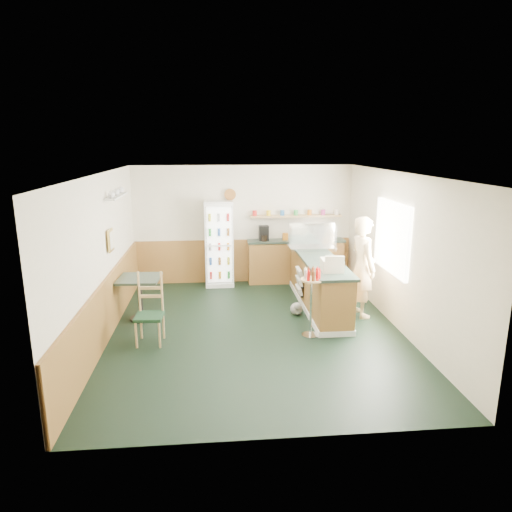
{
  "coord_description": "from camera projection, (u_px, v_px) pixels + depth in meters",
  "views": [
    {
      "loc": [
        -0.67,
        -7.36,
        3.16
      ],
      "look_at": [
        0.07,
        0.6,
        1.19
      ],
      "focal_mm": 32.0,
      "sensor_mm": 36.0,
      "label": 1
    }
  ],
  "objects": [
    {
      "name": "shopkeeper",
      "position": [
        363.0,
        267.0,
        8.44
      ],
      "size": [
        0.55,
        0.7,
        1.89
      ],
      "primitive_type": "imported",
      "rotation": [
        0.0,
        0.0,
        1.74
      ],
      "color": "tan",
      "rests_on": "ground"
    },
    {
      "name": "cash_register",
      "position": [
        332.0,
        265.0,
        7.9
      ],
      "size": [
        0.39,
        0.41,
        0.21
      ],
      "primitive_type": "cube",
      "rotation": [
        0.0,
        0.0,
        -0.07
      ],
      "color": "beige",
      "rests_on": "service_counter"
    },
    {
      "name": "cafe_table",
      "position": [
        140.0,
        290.0,
        8.3
      ],
      "size": [
        0.77,
        0.77,
        0.81
      ],
      "rotation": [
        0.0,
        0.0,
        -0.05
      ],
      "color": "black",
      "rests_on": "ground"
    },
    {
      "name": "newspaper_rack",
      "position": [
        299.0,
        282.0,
        9.07
      ],
      "size": [
        0.09,
        0.45,
        0.53
      ],
      "color": "black",
      "rests_on": "ground"
    },
    {
      "name": "back_counter",
      "position": [
        295.0,
        259.0,
        10.62
      ],
      "size": [
        2.24,
        0.42,
        1.69
      ],
      "color": "#986431",
      "rests_on": "ground"
    },
    {
      "name": "dog_doorstop",
      "position": [
        297.0,
        308.0,
        8.63
      ],
      "size": [
        0.23,
        0.3,
        0.28
      ],
      "rotation": [
        0.0,
        0.0,
        -0.27
      ],
      "color": "gray",
      "rests_on": "ground"
    },
    {
      "name": "display_case",
      "position": [
        312.0,
        237.0,
        9.49
      ],
      "size": [
        0.95,
        0.5,
        0.54
      ],
      "color": "silver",
      "rests_on": "service_counter"
    },
    {
      "name": "ground",
      "position": [
        255.0,
        331.0,
        7.93
      ],
      "size": [
        6.0,
        6.0,
        0.0
      ],
      "primitive_type": "plane",
      "color": "black",
      "rests_on": "ground"
    },
    {
      "name": "service_counter",
      "position": [
        318.0,
        285.0,
        8.98
      ],
      "size": [
        0.68,
        3.01,
        1.01
      ],
      "color": "#986431",
      "rests_on": "ground"
    },
    {
      "name": "cafe_chair",
      "position": [
        150.0,
        306.0,
        7.39
      ],
      "size": [
        0.46,
        0.46,
        1.16
      ],
      "rotation": [
        0.0,
        0.0,
        -0.07
      ],
      "color": "#15301D",
      "rests_on": "ground"
    },
    {
      "name": "room_envelope",
      "position": [
        239.0,
        237.0,
        8.25
      ],
      "size": [
        5.04,
        6.02,
        2.72
      ],
      "color": "beige",
      "rests_on": "ground"
    },
    {
      "name": "condiment_stand",
      "position": [
        311.0,
        291.0,
        7.54
      ],
      "size": [
        0.37,
        0.37,
        1.17
      ],
      "rotation": [
        0.0,
        0.0,
        -0.19
      ],
      "color": "silver",
      "rests_on": "ground"
    },
    {
      "name": "drinks_fridge",
      "position": [
        219.0,
        244.0,
        10.3
      ],
      "size": [
        0.64,
        0.54,
        1.93
      ],
      "color": "white",
      "rests_on": "ground"
    }
  ]
}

